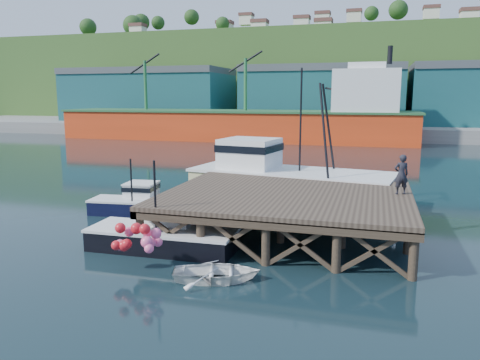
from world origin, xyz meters
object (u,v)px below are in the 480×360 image
at_px(boat_navy, 137,202).
at_px(trawler, 286,177).
at_px(boat_black, 165,231).
at_px(dinghy, 217,272).
at_px(dockworker, 401,174).

distance_m(boat_navy, trawler, 9.42).
bearing_deg(boat_black, trawler, 69.34).
relative_size(trawler, dinghy, 4.08).
height_order(boat_black, dockworker, boat_black).
bearing_deg(boat_navy, dinghy, -53.50).
relative_size(boat_navy, dinghy, 1.69).
bearing_deg(boat_navy, dockworker, -8.59).
relative_size(boat_navy, trawler, 0.42).
distance_m(boat_navy, boat_black, 7.00).
bearing_deg(boat_black, boat_navy, 127.63).
xyz_separation_m(boat_black, dockworker, (10.33, 4.89, 2.34)).
bearing_deg(trawler, boat_navy, -139.89).
height_order(boat_navy, trawler, trawler).
bearing_deg(dinghy, boat_navy, 26.02).
xyz_separation_m(boat_navy, boat_black, (4.38, -5.46, 0.09)).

